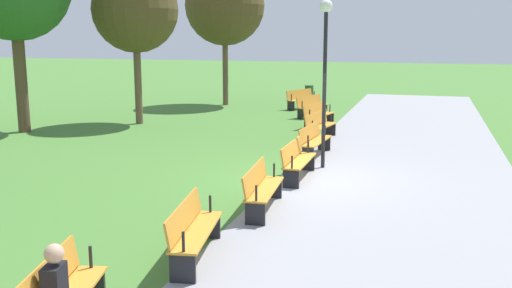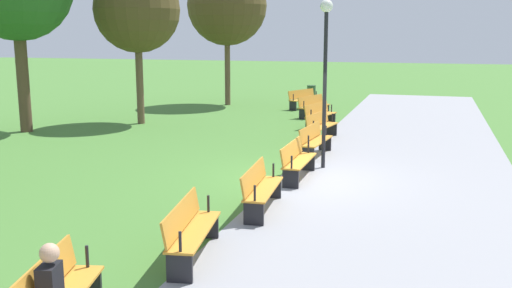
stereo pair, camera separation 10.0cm
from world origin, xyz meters
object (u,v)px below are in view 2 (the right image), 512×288
Objects in this scene: bench_1 at (313,105)px; lamp_post at (325,54)px; bench_3 at (321,125)px; bench_5 at (297,159)px; tree_2 at (227,6)px; bench_0 at (303,98)px; bench_4 at (314,140)px; bench_7 at (190,229)px; trash_bin at (311,95)px; bench_6 at (260,187)px; tree_3 at (137,10)px; bench_2 at (319,114)px.

bench_1 is 0.46× the size of lamp_post.
bench_3 is (5.25, 1.32, 0.00)m from bench_1.
tree_2 reaches higher than bench_5.
lamp_post is (11.82, 3.14, 2.49)m from bench_0.
bench_4 is at bearing 30.68° from bench_1.
bench_7 is at bearing 2.37° from bench_4.
tree_2 is 7.20× the size of trash_bin.
bench_6 and bench_7 have the same top height.
bench_0 is 1.92m from trash_bin.
trash_bin reaches higher than bench_0.
tree_3 is at bearing -31.48° from trash_bin.
bench_1 is 1.00× the size of bench_2.
bench_6 is at bearing 33.06° from bench_0.
tree_2 is (-2.90, -4.92, 4.34)m from bench_1.
bench_2 and bench_7 have the same top height.
trash_bin is (-1.55, 3.92, -4.35)m from tree_2.
tree_3 is (-9.49, -7.75, 3.89)m from bench_6.
bench_4 is 9.58m from tree_3.
bench_2 is at bearing -165.86° from bench_4.
bench_2 is 0.47× the size of lamp_post.
lamp_post is (-4.06, 0.51, 2.49)m from bench_6.
bench_6 is at bearing 39.24° from tree_3.
tree_2 reaches higher than trash_bin.
bench_6 is 0.29× the size of tree_2.
bench_4 is at bearing 16.52° from bench_3.
tree_2 is at bearing -162.72° from bench_6.
bench_2 is (2.60, 0.77, 0.00)m from bench_1.
bench_3 is 10.79m from bench_7.
bench_1 is at bearing -170.58° from bench_5.
bench_3 is 8.49m from tree_3.
bench_0 is 1.00× the size of bench_4.
bench_0 is at bearing 141.33° from tree_3.
lamp_post is at bearing 38.52° from bench_0.
bench_7 is at bearing 16.54° from bench_2.
bench_1 is 8.20m from tree_3.
tree_2 is at bearing -68.43° from trash_bin.
bench_1 is at bearing 12.70° from trash_bin.
bench_0 and bench_7 have the same top height.
bench_3 is 4.83m from lamp_post.
bench_4 is at bearing 23.60° from bench_2.
bench_6 is (15.88, 2.63, 0.00)m from bench_0.
tree_3 is at bearing -112.99° from bench_4.
bench_0 is 0.99× the size of bench_7.
lamp_post is (-1.35, 0.40, 2.49)m from bench_5.
bench_4 is (10.47, 2.63, 0.00)m from bench_0.
bench_2 is 7.27m from trash_bin.
trash_bin is at bearing -151.71° from bench_2.
bench_1 is 10.79m from bench_5.
tree_3 is (-4.07, -7.75, 3.89)m from bench_4.
bench_3 and bench_6 have the same top height.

